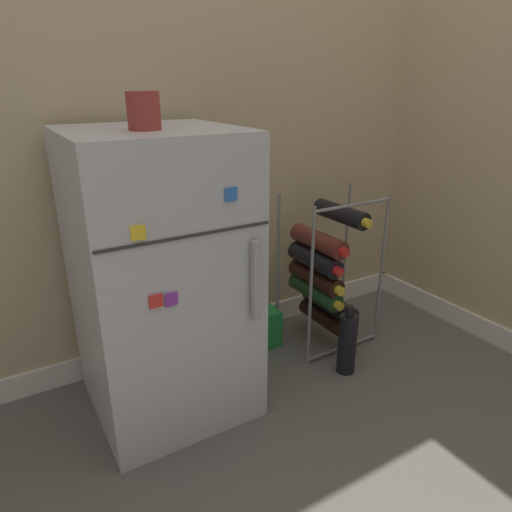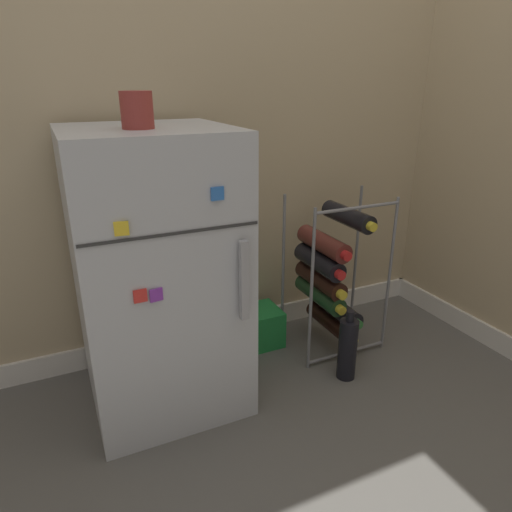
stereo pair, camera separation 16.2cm
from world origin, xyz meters
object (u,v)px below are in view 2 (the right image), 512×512
(soda_box, at_px, (249,329))
(fridge_top_cup, at_px, (137,110))
(mini_fridge, at_px, (158,274))
(wine_rack, at_px, (329,277))
(loose_bottle_floor, at_px, (348,348))

(soda_box, distance_m, fridge_top_cup, 1.00)
(mini_fridge, relative_size, wine_rack, 1.44)
(mini_fridge, height_order, fridge_top_cup, fridge_top_cup)
(wine_rack, relative_size, fridge_top_cup, 6.51)
(fridge_top_cup, bearing_deg, mini_fridge, 61.57)
(mini_fridge, bearing_deg, fridge_top_cup, -118.43)
(mini_fridge, xyz_separation_m, soda_box, (0.39, 0.16, -0.38))
(mini_fridge, distance_m, fridge_top_cup, 0.51)
(soda_box, distance_m, loose_bottle_floor, 0.43)
(mini_fridge, relative_size, loose_bottle_floor, 3.32)
(wine_rack, height_order, loose_bottle_floor, wine_rack)
(wine_rack, distance_m, fridge_top_cup, 0.96)
(fridge_top_cup, xyz_separation_m, loose_bottle_floor, (0.66, -0.14, -0.84))
(mini_fridge, xyz_separation_m, wine_rack, (0.68, 0.02, -0.14))
(soda_box, xyz_separation_m, loose_bottle_floor, (0.24, -0.35, 0.04))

